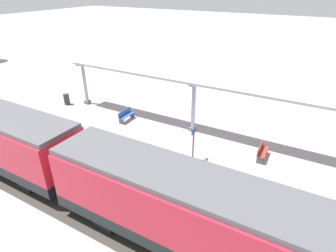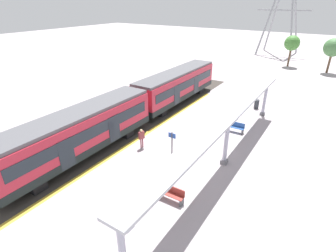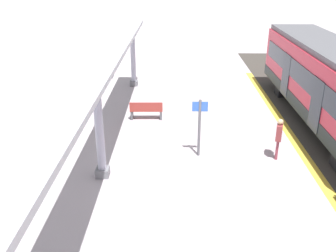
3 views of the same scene
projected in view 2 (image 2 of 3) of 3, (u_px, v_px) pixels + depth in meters
ground_plane at (180, 150)px, 19.81m from camera, size 176.00×176.00×0.00m
tactile_edge_strip at (141, 137)px, 21.64m from camera, size 0.39×26.39×0.01m
trackbed at (124, 132)px, 22.51m from camera, size 3.20×38.39×0.01m
train_near_carriage at (79, 134)px, 18.28m from camera, size 2.65×12.76×3.48m
train_far_carriage at (177, 86)px, 28.36m from camera, size 2.65×12.76×3.48m
canopy_pillar_second at (226, 141)px, 17.38m from camera, size 1.10×0.44×3.57m
canopy_pillar_third at (265, 98)px, 25.03m from camera, size 1.10×0.44×3.57m
canopy_beam at (229, 116)px, 16.50m from camera, size 1.20×21.25×0.16m
bench_near_end at (235, 127)px, 22.36m from camera, size 1.51×0.47×0.86m
bench_mid_platform at (172, 194)px, 14.67m from camera, size 1.51×0.48×0.86m
trash_bin at (257, 104)px, 27.16m from camera, size 0.48×0.48×0.95m
platform_info_sign at (172, 143)px, 18.02m from camera, size 0.56×0.10×2.20m
passenger_waiting_near_edge at (141, 136)px, 19.71m from camera, size 0.33×0.49×1.57m
electricity_pylon at (285, 4)px, 50.70m from camera, size 10.15×7.15×18.74m
tree_left_background at (292, 43)px, 43.13m from camera, size 2.47×2.47×5.07m
tree_right_background at (333, 48)px, 39.10m from camera, size 2.72×2.72×5.19m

